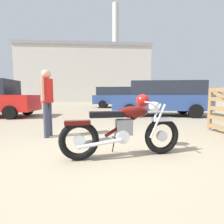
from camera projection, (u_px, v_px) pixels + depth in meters
ground_plane at (110, 156)px, 2.89m from camera, size 80.00×80.00×0.00m
vintage_motorcycle at (125, 128)px, 2.83m from camera, size 2.06×0.77×1.07m
bystander at (47, 96)px, 4.11m from camera, size 0.30×0.45×1.66m
silver_sedan_mid at (120, 97)px, 14.35m from camera, size 4.87×2.38×1.74m
red_hatchback_near at (161, 97)px, 8.58m from camera, size 4.86×2.34×1.74m
industrial_building at (87, 75)px, 29.87m from camera, size 21.50×9.92×16.96m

